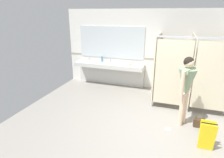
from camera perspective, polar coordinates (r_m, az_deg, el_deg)
ground_plane at (r=4.44m, az=10.66°, el=-16.94°), size 6.94×6.38×0.10m
wall_back at (r=6.65m, az=15.21°, el=8.07°), size 6.94×0.12×2.67m
wall_back_tile_band at (r=6.65m, az=14.95°, el=5.56°), size 6.94×0.01×0.06m
vanity_counter at (r=6.92m, az=-0.74°, el=3.01°), size 2.48×0.52×0.96m
mirror_panel at (r=6.90m, az=-0.26°, el=10.89°), size 2.38×0.02×1.11m
bathroom_stalls at (r=5.73m, az=22.53°, el=2.56°), size 1.98×1.49×2.00m
person_standing at (r=4.61m, az=21.32°, el=-1.19°), size 0.52×0.54×1.65m
handbag at (r=5.02m, az=24.58°, el=-11.73°), size 0.25×0.13×0.34m
soap_dispenser at (r=7.02m, az=-3.01°, el=5.86°), size 0.07×0.07×0.20m
paper_cup at (r=6.50m, az=5.38°, el=4.42°), size 0.07×0.07×0.10m
wet_floor_sign at (r=4.24m, az=26.51°, el=-14.93°), size 0.28×0.19×0.59m
floor_drain_cover at (r=4.74m, az=16.35°, el=-14.06°), size 0.14×0.14×0.01m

